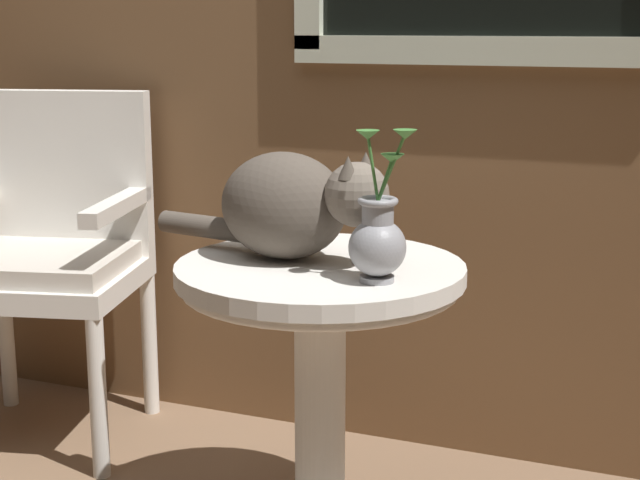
{
  "coord_description": "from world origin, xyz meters",
  "views": [
    {
      "loc": [
        0.93,
        -1.72,
        1.13
      ],
      "look_at": [
        0.21,
        0.06,
        0.69
      ],
      "focal_mm": 54.41,
      "sensor_mm": 36.0,
      "label": 1
    }
  ],
  "objects_px": {
    "wicker_side_table": "(320,352)",
    "cat": "(291,205)",
    "pewter_vase_with_ivy": "(378,236)",
    "wicker_chair": "(51,243)"
  },
  "relations": [
    {
      "from": "wicker_chair",
      "to": "cat",
      "type": "distance_m",
      "value": 0.94
    },
    {
      "from": "wicker_side_table",
      "to": "pewter_vase_with_ivy",
      "type": "xyz_separation_m",
      "value": [
        0.16,
        -0.09,
        0.28
      ]
    },
    {
      "from": "cat",
      "to": "pewter_vase_with_ivy",
      "type": "bearing_deg",
      "value": -25.51
    },
    {
      "from": "wicker_side_table",
      "to": "pewter_vase_with_ivy",
      "type": "distance_m",
      "value": 0.33
    },
    {
      "from": "wicker_side_table",
      "to": "pewter_vase_with_ivy",
      "type": "bearing_deg",
      "value": -30.55
    },
    {
      "from": "wicker_side_table",
      "to": "cat",
      "type": "relative_size",
      "value": 1.15
    },
    {
      "from": "wicker_chair",
      "to": "pewter_vase_with_ivy",
      "type": "height_order",
      "value": "wicker_chair"
    },
    {
      "from": "wicker_side_table",
      "to": "cat",
      "type": "xyz_separation_m",
      "value": [
        -0.07,
        0.02,
        0.31
      ]
    },
    {
      "from": "wicker_chair",
      "to": "pewter_vase_with_ivy",
      "type": "xyz_separation_m",
      "value": [
        1.08,
        -0.42,
        0.19
      ]
    },
    {
      "from": "wicker_side_table",
      "to": "pewter_vase_with_ivy",
      "type": "relative_size",
      "value": 2.18
    }
  ]
}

